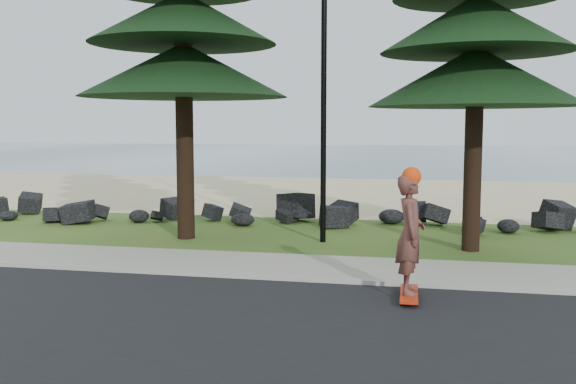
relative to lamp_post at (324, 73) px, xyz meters
name	(u,v)px	position (x,y,z in m)	size (l,w,h in m)	color
ground	(299,270)	(0.00, -3.20, -4.13)	(160.00, 160.00, 0.00)	#30551A
road	(234,346)	(0.00, -7.70, -4.12)	(160.00, 7.00, 0.02)	black
kerb	(290,278)	(0.00, -4.10, -4.08)	(160.00, 0.20, 0.10)	#A7A697
sidewalk	(301,266)	(0.00, -3.00, -4.09)	(160.00, 2.00, 0.08)	#9D9483
beach_sand	(363,194)	(0.00, 11.30, -4.13)	(160.00, 15.00, 0.01)	#C2B981
ocean	(397,155)	(0.00, 47.80, -4.13)	(160.00, 58.00, 0.01)	#365B67
seawall_boulders	(336,227)	(0.00, 2.40, -4.13)	(60.00, 2.40, 1.10)	black
lamp_post	(324,73)	(0.00, 0.00, 0.00)	(0.25, 0.14, 8.14)	black
skateboarder	(410,235)	(2.20, -4.99, -3.03)	(0.48, 1.18, 2.19)	red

